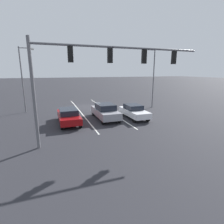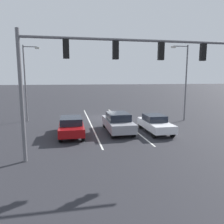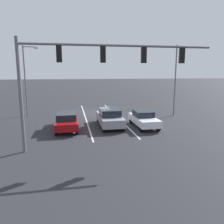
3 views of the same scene
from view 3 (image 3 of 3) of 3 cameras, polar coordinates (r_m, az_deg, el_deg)
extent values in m
plane|color=#28282D|center=(25.87, -3.57, -0.23)|extent=(240.00, 240.00, 0.00)
cube|color=silver|center=(23.80, 1.20, -1.15)|extent=(0.12, 16.83, 0.01)
cube|color=silver|center=(23.36, -6.95, -1.45)|extent=(0.12, 16.83, 0.01)
cube|color=maroon|center=(18.86, -11.72, -2.54)|extent=(1.81, 4.66, 0.58)
cube|color=black|center=(18.66, -11.79, -0.99)|extent=(1.59, 2.24, 0.50)
cube|color=red|center=(21.06, -9.92, -0.71)|extent=(0.24, 0.06, 0.12)
cube|color=red|center=(21.09, -13.36, -0.82)|extent=(0.24, 0.06, 0.12)
cylinder|color=black|center=(17.23, -9.20, -4.69)|extent=(0.22, 0.67, 0.67)
cylinder|color=black|center=(17.27, -14.35, -4.85)|extent=(0.22, 0.67, 0.67)
cylinder|color=black|center=(20.62, -9.46, -2.18)|extent=(0.22, 0.67, 0.67)
cylinder|color=black|center=(20.65, -13.76, -2.32)|extent=(0.22, 0.67, 0.67)
cube|color=gray|center=(19.45, -0.64, -1.82)|extent=(1.88, 4.71, 0.68)
cube|color=black|center=(19.26, -0.61, -0.04)|extent=(1.66, 2.28, 0.57)
cube|color=red|center=(21.77, 0.01, -0.03)|extent=(0.24, 0.06, 0.12)
cube|color=red|center=(21.57, -3.43, -0.15)|extent=(0.24, 0.06, 0.12)
cylinder|color=black|center=(17.99, 2.91, -3.98)|extent=(0.22, 0.63, 0.63)
cylinder|color=black|center=(17.69, -2.22, -4.23)|extent=(0.22, 0.63, 0.63)
cylinder|color=black|center=(21.39, 0.68, -1.63)|extent=(0.22, 0.63, 0.63)
cylinder|color=black|center=(21.14, -3.65, -1.79)|extent=(0.22, 0.63, 0.63)
cube|color=silver|center=(19.46, 8.32, -2.06)|extent=(1.70, 4.27, 0.58)
cube|color=black|center=(19.57, 8.14, -0.39)|extent=(1.50, 1.90, 0.49)
cube|color=red|center=(21.56, 8.03, -0.43)|extent=(0.24, 0.06, 0.12)
cube|color=red|center=(21.22, 4.98, -0.54)|extent=(0.24, 0.06, 0.12)
cylinder|color=black|center=(18.37, 12.00, -3.86)|extent=(0.22, 0.66, 0.66)
cylinder|color=black|center=(17.87, 7.70, -4.12)|extent=(0.22, 0.66, 0.66)
cylinder|color=black|center=(21.19, 8.79, -1.83)|extent=(0.22, 0.66, 0.66)
cylinder|color=black|center=(20.76, 5.02, -2.01)|extent=(0.22, 0.66, 0.66)
cylinder|color=slate|center=(13.78, -22.77, 3.72)|extent=(0.20, 0.20, 6.76)
cylinder|color=slate|center=(13.82, 2.26, 16.93)|extent=(11.89, 0.14, 0.14)
cube|color=black|center=(15.20, 17.80, 13.81)|extent=(0.32, 0.22, 0.95)
sphere|color=red|center=(15.36, 17.57, 14.85)|extent=(0.20, 0.20, 0.20)
sphere|color=#4C420C|center=(15.34, 17.51, 13.79)|extent=(0.20, 0.20, 0.20)
sphere|color=#0A3814|center=(15.32, 17.45, 12.73)|extent=(0.20, 0.20, 0.20)
cube|color=black|center=(14.18, 8.30, 14.46)|extent=(0.32, 0.22, 0.95)
sphere|color=red|center=(14.35, 8.12, 15.56)|extent=(0.20, 0.20, 0.20)
sphere|color=#4C420C|center=(14.33, 8.09, 14.43)|extent=(0.20, 0.20, 0.20)
sphere|color=#0A3814|center=(14.31, 8.06, 13.29)|extent=(0.20, 0.20, 0.20)
cube|color=black|center=(13.58, -2.39, 14.74)|extent=(0.32, 0.22, 0.95)
sphere|color=red|center=(13.76, -2.50, 15.88)|extent=(0.20, 0.20, 0.20)
sphere|color=#4C420C|center=(13.73, -2.49, 14.69)|extent=(0.20, 0.20, 0.20)
sphere|color=#0A3814|center=(13.72, -2.48, 13.50)|extent=(0.20, 0.20, 0.20)
cube|color=black|center=(13.45, -13.66, 14.50)|extent=(0.32, 0.22, 0.95)
sphere|color=red|center=(13.63, -13.68, 15.65)|extent=(0.20, 0.20, 0.20)
sphere|color=#4C420C|center=(13.61, -13.63, 14.45)|extent=(0.20, 0.20, 0.20)
sphere|color=#0A3814|center=(13.59, -13.58, 13.26)|extent=(0.20, 0.20, 0.20)
cylinder|color=slate|center=(25.28, -21.72, 7.38)|extent=(0.14, 0.14, 7.51)
cylinder|color=slate|center=(25.27, -20.77, 15.64)|extent=(1.32, 0.09, 0.09)
cube|color=beige|center=(25.16, -19.22, 15.53)|extent=(0.44, 0.24, 0.16)
cylinder|color=slate|center=(24.78, 16.17, 7.73)|extent=(0.14, 0.14, 7.58)
cylinder|color=slate|center=(24.56, 14.96, 16.28)|extent=(1.52, 0.09, 0.09)
cube|color=beige|center=(24.24, 13.26, 16.20)|extent=(0.44, 0.24, 0.16)
camera|label=1|loc=(2.88, -56.74, 5.70)|focal=28.00mm
camera|label=2|loc=(1.86, -26.76, -4.31)|focal=35.00mm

